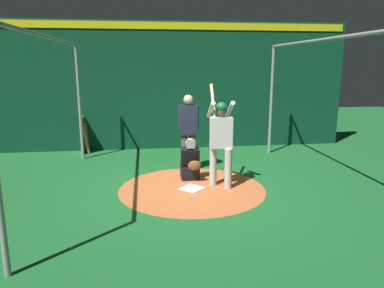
% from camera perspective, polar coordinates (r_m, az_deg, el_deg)
% --- Properties ---
extents(ground_plane, '(26.41, 26.41, 0.00)m').
position_cam_1_polar(ground_plane, '(7.50, 0.00, -7.10)').
color(ground_plane, '#195B28').
extents(dirt_circle, '(3.01, 3.01, 0.01)m').
position_cam_1_polar(dirt_circle, '(7.50, 0.00, -7.08)').
color(dirt_circle, '#B76033').
rests_on(dirt_circle, ground).
extents(home_plate, '(0.59, 0.59, 0.01)m').
position_cam_1_polar(home_plate, '(7.50, 0.00, -7.01)').
color(home_plate, white).
rests_on(home_plate, dirt_circle).
extents(batter, '(0.68, 0.49, 2.12)m').
position_cam_1_polar(batter, '(7.39, 4.58, 1.28)').
color(batter, '#B3B3B7').
rests_on(batter, ground).
extents(catcher, '(0.58, 0.40, 0.94)m').
position_cam_1_polar(catcher, '(8.02, -0.27, -3.06)').
color(catcher, black).
rests_on(catcher, ground).
extents(umpire, '(0.23, 0.49, 1.82)m').
position_cam_1_polar(umpire, '(8.56, -0.59, 2.51)').
color(umpire, '#4C4C51').
rests_on(umpire, ground).
extents(back_wall, '(0.23, 10.41, 3.74)m').
position_cam_1_polar(back_wall, '(10.93, -2.66, 9.16)').
color(back_wall, '#0C3D26').
rests_on(back_wall, ground).
extents(cage_frame, '(5.70, 5.33, 3.03)m').
position_cam_1_polar(cage_frame, '(7.08, 0.00, 9.29)').
color(cage_frame, gray).
rests_on(cage_frame, ground).
extents(bat_rack, '(0.70, 0.20, 1.05)m').
position_cam_1_polar(bat_rack, '(10.96, -16.57, 1.31)').
color(bat_rack, olive).
rests_on(bat_rack, ground).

